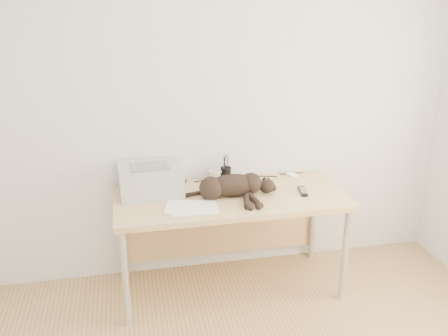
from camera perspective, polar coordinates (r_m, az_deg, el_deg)
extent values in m
plane|color=white|center=(3.63, -0.43, 7.22)|extent=(3.50, 0.00, 3.50)
cube|color=tan|center=(3.47, 0.75, -3.47)|extent=(1.60, 0.70, 0.04)
cylinder|color=#B7B7B9|center=(3.32, -11.20, -12.38)|extent=(0.04, 0.04, 0.70)
cylinder|color=#B7B7B9|center=(3.61, 13.65, -9.67)|extent=(0.04, 0.04, 0.70)
cylinder|color=#B7B7B9|center=(3.84, -11.37, -7.61)|extent=(0.04, 0.04, 0.70)
cylinder|color=#B7B7B9|center=(4.10, 10.17, -5.66)|extent=(0.04, 0.04, 0.70)
cube|color=tan|center=(3.90, -0.31, -5.87)|extent=(1.48, 0.02, 0.60)
cube|color=#B1B1B6|center=(3.51, -8.43, -1.36)|extent=(0.44, 0.38, 0.19)
cube|color=black|center=(3.51, -8.44, -1.21)|extent=(0.36, 0.04, 0.12)
cube|color=slate|center=(3.48, -8.52, 0.19)|extent=(0.26, 0.19, 0.01)
cube|color=white|center=(3.28, -3.44, -4.59)|extent=(0.32, 0.23, 0.00)
cube|color=white|center=(3.29, -4.01, -4.44)|extent=(0.35, 0.29, 0.00)
ellipsoid|color=black|center=(3.43, 0.97, -1.99)|extent=(0.38, 0.16, 0.16)
sphere|color=black|center=(3.40, -1.50, -2.34)|extent=(0.16, 0.16, 0.16)
ellipsoid|color=black|center=(3.49, 4.93, -2.08)|extent=(0.11, 0.10, 0.10)
cone|color=black|center=(3.52, 4.64, -1.20)|extent=(0.04, 0.05, 0.05)
cone|color=black|center=(3.52, 5.09, -1.30)|extent=(0.04, 0.05, 0.05)
cylinder|color=black|center=(3.34, 2.59, -3.72)|extent=(0.04, 0.22, 0.04)
cylinder|color=black|center=(3.35, 3.49, -3.64)|extent=(0.04, 0.22, 0.04)
cylinder|color=black|center=(3.45, -4.14, -3.08)|extent=(0.24, 0.03, 0.03)
imported|color=silver|center=(3.69, -1.00, -0.90)|extent=(0.14, 0.14, 0.09)
cylinder|color=black|center=(3.70, 0.20, -0.70)|extent=(0.08, 0.08, 0.11)
cylinder|color=#990C0C|center=(3.68, 0.03, 0.34)|extent=(0.01, 0.01, 0.14)
cylinder|color=navy|center=(3.69, 0.35, 0.41)|extent=(0.01, 0.01, 0.14)
cylinder|color=black|center=(3.67, 0.24, 0.29)|extent=(0.01, 0.01, 0.14)
cube|color=slate|center=(3.73, 2.70, -1.29)|extent=(0.16, 0.19, 0.02)
cube|color=black|center=(3.56, 8.99, -2.64)|extent=(0.07, 0.17, 0.02)
ellipsoid|color=white|center=(3.85, 7.78, -0.61)|extent=(0.11, 0.14, 0.04)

